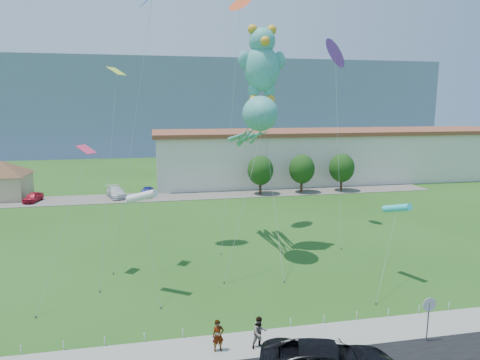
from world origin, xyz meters
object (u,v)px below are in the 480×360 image
pavilion (2,176)px  warehouse (339,154)px  pedestrian_right (260,332)px  parked_car_white (116,192)px  pedestrian_left (218,336)px  stop_sign (429,309)px  octopus_kite (256,123)px  parked_car_blue (147,192)px  parked_car_red (33,197)px  teddy_bear_kite (262,63)px

pavilion → warehouse: bearing=6.8°
pedestrian_right → parked_car_white: bearing=92.6°
warehouse → pedestrian_left: bearing=-120.2°
pedestrian_right → pedestrian_left: bearing=164.5°
pedestrian_right → stop_sign: bearing=-19.0°
octopus_kite → pavilion: bearing=135.5°
parked_car_white → octopus_kite: size_ratio=0.37×
warehouse → pedestrian_right: warehouse is taller
pedestrian_right → parked_car_blue: 39.19m
pedestrian_left → parked_car_white: 39.59m
warehouse → octopus_kite: bearing=-123.7°
pavilion → parked_car_blue: size_ratio=2.45×
pavilion → pedestrian_right: (24.76, -41.16, -2.10)m
parked_car_white → parked_car_blue: (4.05, -0.17, -0.06)m
stop_sign → pedestrian_left: 10.95m
pedestrian_left → parked_car_blue: bearing=90.8°
parked_car_red → pedestrian_left: bearing=-52.7°
pavilion → teddy_bear_kite: (28.53, -26.11, 12.57)m
parked_car_white → teddy_bear_kite: 31.36m
parked_car_blue → parked_car_red: bearing=-168.4°
pavilion → pedestrian_left: size_ratio=5.67×
parked_car_red → parked_car_white: (10.19, 0.75, 0.09)m
pedestrian_left → pedestrian_right: 2.11m
pedestrian_right → octopus_kite: (3.02, 13.81, 9.90)m
parked_car_white → parked_car_blue: bearing=-19.2°
stop_sign → parked_car_red: stop_sign is taller
parked_car_white → teddy_bear_kite: bearing=-76.4°
parked_car_red → parked_car_blue: parked_car_blue is taller
parked_car_blue → octopus_kite: (9.18, -24.89, 10.12)m
warehouse → parked_car_white: size_ratio=12.63×
pavilion → parked_car_red: (4.36, -3.04, -2.36)m
parked_car_blue → teddy_bear_kite: teddy_bear_kite is taller
parked_car_red → teddy_bear_kite: teddy_bear_kite is taller
pedestrian_right → parked_car_white: (-10.21, 38.87, -0.16)m
pavilion → teddy_bear_kite: 40.67m
pedestrian_right → parked_car_white: size_ratio=0.34×
warehouse → parked_car_white: 36.56m
pavilion → stop_sign: (33.50, -42.21, -1.15)m
stop_sign → octopus_kite: size_ratio=0.19×
pavilion → pedestrian_left: (22.65, -41.03, -2.11)m
stop_sign → pedestrian_right: stop_sign is taller
parked_car_blue → octopus_kite: octopus_kite is taller
warehouse → pavilion: bearing=-173.2°
pedestrian_left → teddy_bear_kite: bearing=63.3°
pavilion → teddy_bear_kite: bearing=-42.5°
warehouse → parked_car_blue: size_ratio=16.22×
stop_sign → teddy_bear_kite: (-4.97, 16.10, 13.73)m
pavilion → pedestrian_left: bearing=-61.1°
stop_sign → parked_car_white: bearing=115.4°
pedestrian_right → parked_car_blue: pedestrian_right is taller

